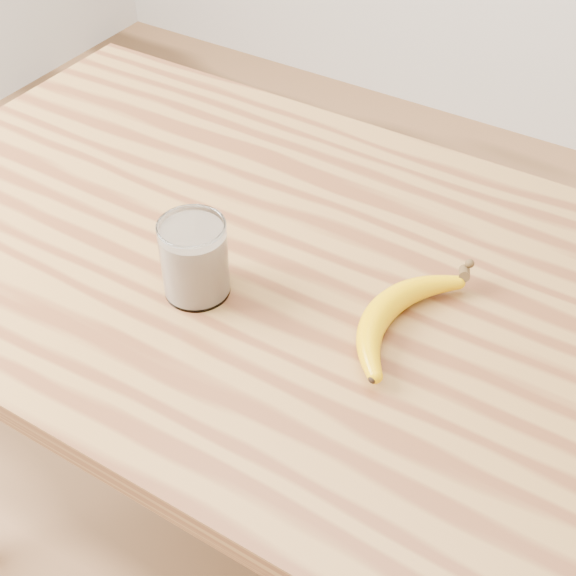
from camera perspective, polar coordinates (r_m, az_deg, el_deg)
The scene contains 3 objects.
table at distance 1.27m, azimuth -3.09°, elevation -1.47°, with size 1.20×0.80×0.90m.
smoothie_glass at distance 1.08m, azimuth -6.66°, elevation 2.02°, with size 0.09×0.09×0.11m.
banana at distance 1.06m, azimuth 6.77°, elevation -1.47°, with size 0.11×0.31×0.04m, color #E3A600, non-canonical shape.
Camera 1 is at (0.54, -0.74, 1.65)m, focal length 50.00 mm.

